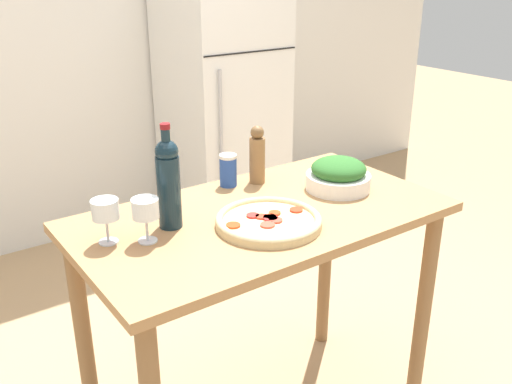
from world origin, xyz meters
TOP-DOWN VIEW (x-y plane):
  - wall_back at (0.00, 2.05)m, footprint 6.40×0.06m
  - refrigerator at (0.90, 1.67)m, footprint 0.65×0.69m
  - prep_counter at (0.00, 0.00)m, footprint 1.22×0.66m
  - wine_bottle at (-0.29, 0.08)m, footprint 0.07×0.07m
  - wine_glass_near at (-0.40, 0.02)m, footprint 0.08×0.08m
  - wine_glass_far at (-0.49, 0.08)m, footprint 0.08×0.08m
  - pepper_mill at (0.15, 0.23)m, footprint 0.06×0.06m
  - salad_bowl at (0.34, 0.01)m, footprint 0.23×0.23m
  - homemade_pizza at (-0.04, -0.09)m, footprint 0.33×0.33m
  - salt_canister at (0.04, 0.26)m, footprint 0.06×0.06m

SIDE VIEW (x-z plane):
  - prep_counter at x=0.00m, z-range 0.30..1.20m
  - refrigerator at x=0.90m, z-range 0.00..1.64m
  - homemade_pizza at x=-0.04m, z-range 0.90..0.93m
  - salad_bowl at x=0.34m, z-range 0.90..1.01m
  - salt_canister at x=0.04m, z-range 0.90..1.02m
  - wine_glass_near at x=-0.40m, z-range 0.93..1.07m
  - wine_glass_far at x=-0.49m, z-range 0.93..1.07m
  - pepper_mill at x=0.15m, z-range 0.90..1.11m
  - wine_bottle at x=-0.29m, z-range 0.89..1.22m
  - wall_back at x=0.00m, z-range 0.00..2.60m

